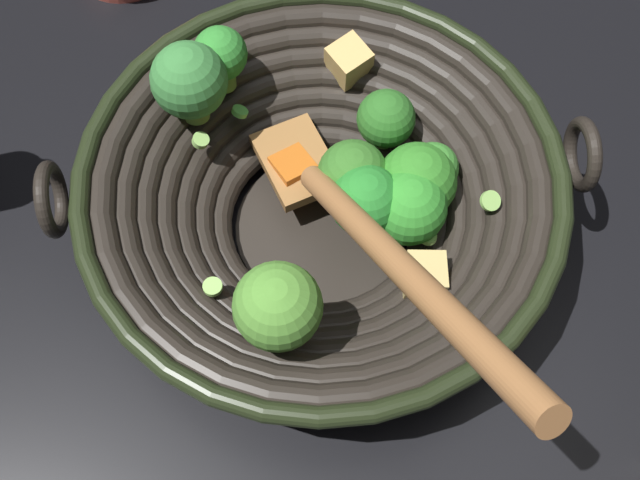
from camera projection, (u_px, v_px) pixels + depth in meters
name	position (u px, v px, depth m)	size (l,w,h in m)	color
ground_plane	(321.00, 232.00, 0.59)	(4.00, 4.00, 0.00)	black
wok	(323.00, 194.00, 0.54)	(0.40, 0.36, 0.23)	black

